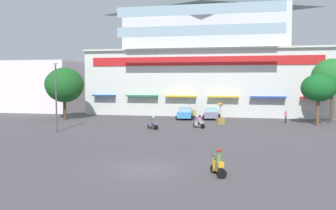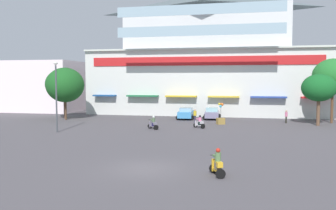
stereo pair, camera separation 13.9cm
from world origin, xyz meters
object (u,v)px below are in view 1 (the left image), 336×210
plaza_tree_0 (65,85)px  plaza_tree_1 (318,88)px  pedestrian_0 (195,115)px  plaza_tree_3 (332,77)px  scooter_rider_4 (199,123)px  plaza_tree_2 (64,84)px  parked_car_1 (212,113)px  pedestrian_1 (286,116)px  parked_car_0 (186,113)px  scooter_rider_0 (218,164)px  balloon_vendor_cart (220,117)px  scooter_rider_2 (153,124)px  streetlamp_near (56,92)px

plaza_tree_0 → plaza_tree_1: plaza_tree_0 is taller
plaza_tree_0 → pedestrian_0: size_ratio=4.07×
plaza_tree_3 → pedestrian_0: plaza_tree_3 is taller
scooter_rider_4 → plaza_tree_2: bearing=162.9°
plaza_tree_0 → parked_car_1: (18.77, 4.84, -3.77)m
plaza_tree_0 → pedestrian_1: (27.93, 1.92, -3.63)m
plaza_tree_0 → plaza_tree_2: size_ratio=1.01×
plaza_tree_1 → parked_car_0: (-15.81, 3.69, -3.52)m
plaza_tree_2 → parked_car_0: plaza_tree_2 is taller
plaza_tree_1 → parked_car_0: 16.62m
parked_car_0 → scooter_rider_0: bearing=-77.6°
parked_car_0 → pedestrian_0: (1.73, -4.10, 0.17)m
balloon_vendor_cart → plaza_tree_3: bearing=16.9°
plaza_tree_3 → parked_car_1: bearing=173.6°
plaza_tree_3 → pedestrian_1: 7.27m
plaza_tree_0 → pedestrian_0: plaza_tree_0 is taller
plaza_tree_2 → scooter_rider_0: plaza_tree_2 is taller
scooter_rider_2 → balloon_vendor_cart: size_ratio=0.57×
plaza_tree_1 → plaza_tree_0: bearing=-179.5°
streetlamp_near → balloon_vendor_cart: streetlamp_near is taller
parked_car_1 → pedestrian_1: 9.62m
plaza_tree_3 → streetlamp_near: (-28.72, -13.69, -1.55)m
plaza_tree_1 → parked_car_0: size_ratio=1.49×
parked_car_1 → plaza_tree_3: bearing=-6.4°
plaza_tree_1 → parked_car_0: plaza_tree_1 is taller
parked_car_1 → streetlamp_near: 21.12m
parked_car_0 → pedestrian_1: size_ratio=2.50×
parked_car_0 → scooter_rider_2: bearing=-100.4°
scooter_rider_4 → balloon_vendor_cart: bearing=61.2°
plaza_tree_2 → balloon_vendor_cart: bearing=-5.6°
pedestrian_0 → balloon_vendor_cart: balloon_vendor_cart is taller
balloon_vendor_cart → pedestrian_1: bearing=19.3°
plaza_tree_2 → scooter_rider_2: plaza_tree_2 is taller
plaza_tree_1 → scooter_rider_0: size_ratio=3.79×
plaza_tree_3 → pedestrian_0: (-16.21, -3.36, -4.67)m
plaza_tree_2 → plaza_tree_3: bearing=3.2°
balloon_vendor_cart → scooter_rider_4: bearing=-118.8°
balloon_vendor_cart → scooter_rider_0: bearing=-87.1°
plaza_tree_1 → streetlamp_near: size_ratio=0.84×
parked_car_0 → streetlamp_near: (-10.78, -14.44, 3.30)m
plaza_tree_0 → parked_car_1: 19.75m
plaza_tree_1 → streetlamp_near: bearing=-158.0°
plaza_tree_3 → parked_car_0: 18.60m
scooter_rider_2 → scooter_rider_4: scooter_rider_2 is taller
pedestrian_1 → plaza_tree_3: bearing=13.4°
plaza_tree_0 → scooter_rider_0: 32.02m
scooter_rider_2 → pedestrian_1: (14.44, 8.35, 0.33)m
plaza_tree_0 → scooter_rider_4: (18.19, -4.54, -3.97)m
plaza_tree_1 → pedestrian_0: size_ratio=3.51×
plaza_tree_3 → plaza_tree_1: bearing=-125.8°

